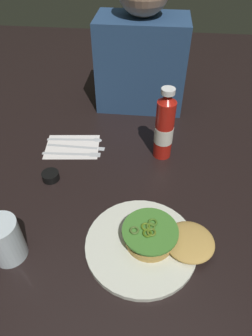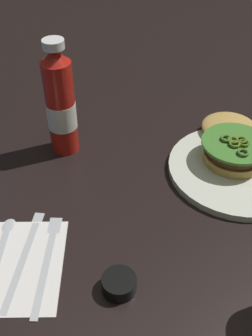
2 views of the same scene
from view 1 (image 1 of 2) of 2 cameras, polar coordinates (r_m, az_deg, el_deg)
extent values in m
plane|color=black|center=(0.85, -6.86, -7.92)|extent=(3.00, 3.00, 0.00)
cylinder|color=silver|center=(0.77, 2.93, -14.54)|extent=(0.28, 0.28, 0.01)
cylinder|color=tan|center=(0.76, 4.55, -13.42)|extent=(0.12, 0.12, 0.02)
cylinder|color=#512D19|center=(0.75, 4.62, -12.70)|extent=(0.11, 0.11, 0.02)
cylinder|color=red|center=(0.74, 4.67, -12.22)|extent=(0.11, 0.11, 0.01)
cylinder|color=#437E2E|center=(0.73, 4.69, -11.95)|extent=(0.14, 0.14, 0.01)
torus|color=#436C1F|center=(0.74, 5.18, -10.39)|extent=(0.02, 0.02, 0.01)
torus|color=#586E1E|center=(0.72, 4.92, -12.25)|extent=(0.02, 0.02, 0.01)
torus|color=#436412|center=(0.72, 4.13, -12.43)|extent=(0.02, 0.02, 0.01)
torus|color=#567418|center=(0.73, 3.80, -11.21)|extent=(0.02, 0.02, 0.01)
torus|color=#496D25|center=(0.73, 4.78, -11.16)|extent=(0.02, 0.02, 0.01)
torus|color=#4A682A|center=(0.72, 1.62, -11.91)|extent=(0.02, 0.02, 0.01)
ellipsoid|color=tan|center=(0.77, 12.16, -13.71)|extent=(0.12, 0.12, 0.03)
cylinder|color=red|center=(0.96, 7.36, 7.25)|extent=(0.06, 0.06, 0.20)
cone|color=red|center=(0.90, 8.02, 13.23)|extent=(0.05, 0.05, 0.03)
cylinder|color=white|center=(0.89, 8.16, 14.46)|extent=(0.04, 0.04, 0.02)
cylinder|color=white|center=(0.97, 7.28, 6.51)|extent=(0.06, 0.06, 0.06)
cylinder|color=silver|center=(0.77, -22.34, -12.75)|extent=(0.08, 0.08, 0.12)
cylinder|color=black|center=(0.95, -14.34, -1.50)|extent=(0.05, 0.05, 0.03)
cube|color=white|center=(1.06, -10.30, 4.08)|extent=(0.20, 0.15, 0.00)
cube|color=silver|center=(1.03, -10.62, 2.81)|extent=(0.20, 0.02, 0.00)
cube|color=silver|center=(1.01, -5.99, 2.70)|extent=(0.04, 0.02, 0.00)
cube|color=silver|center=(1.06, -10.33, 4.22)|extent=(0.18, 0.01, 0.00)
cube|color=silver|center=(1.04, -6.35, 3.96)|extent=(0.08, 0.02, 0.00)
cube|color=silver|center=(1.09, -10.05, 5.55)|extent=(0.19, 0.03, 0.00)
ellipsoid|color=silver|center=(1.08, -5.76, 5.55)|extent=(0.04, 0.03, 0.00)
cube|color=navy|center=(1.22, 2.93, 19.38)|extent=(0.34, 0.20, 0.34)
camera|label=2|loc=(0.88, -47.20, 24.21)|focal=43.59mm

